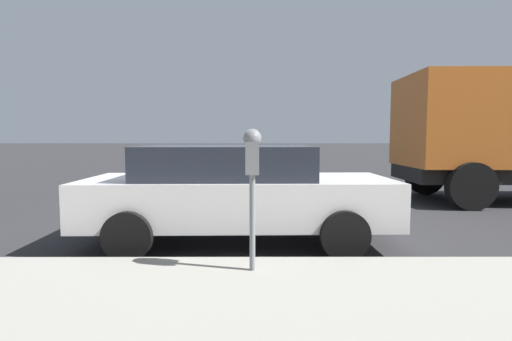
{
  "coord_description": "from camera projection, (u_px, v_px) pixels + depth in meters",
  "views": [
    {
      "loc": [
        -6.78,
        -0.52,
        1.56
      ],
      "look_at": [
        -2.1,
        -0.53,
        1.18
      ],
      "focal_mm": 28.0,
      "sensor_mm": 36.0,
      "label": 1
    }
  ],
  "objects": [
    {
      "name": "ground_plane",
      "position": [
        225.0,
        228.0,
        6.88
      ],
      "size": [
        220.0,
        220.0,
        0.0
      ],
      "primitive_type": "plane",
      "color": "#2B2B2D"
    },
    {
      "name": "car_white",
      "position": [
        235.0,
        191.0,
        5.92
      ],
      "size": [
        2.05,
        4.48,
        1.44
      ],
      "rotation": [
        0.0,
        0.0,
        3.16
      ],
      "color": "silver",
      "rests_on": "ground_plane"
    },
    {
      "name": "parking_meter",
      "position": [
        252.0,
        163.0,
        4.12
      ],
      "size": [
        0.21,
        0.19,
        1.48
      ],
      "color": "gray",
      "rests_on": "sidewalk"
    }
  ]
}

